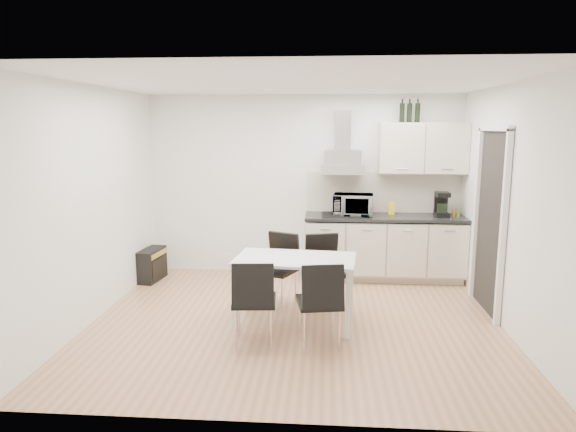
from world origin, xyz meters
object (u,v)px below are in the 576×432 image
Objects in this scene: kitchenette at (387,221)px; guitar_amp at (152,265)px; chair_far_right at (325,273)px; chair_near_left at (254,302)px; chair_near_right at (319,303)px; dining_table at (295,266)px; chair_far_left at (276,271)px; floor_speaker at (249,264)px.

kitchenette is 4.48× the size of guitar_amp.
chair_far_right and chair_near_left have the same top height.
chair_far_right is 1.06m from chair_near_right.
dining_table is (-1.19, -1.80, -0.17)m from kitchenette.
chair_far_left is at bearing -20.18° from guitar_amp.
kitchenette is at bearing 61.69° from dining_table.
chair_far_right is at bearing -123.66° from kitchenette.
guitar_amp is (-2.12, 1.47, -0.43)m from dining_table.
guitar_amp is 1.40m from floor_speaker.
chair_near_left is 2.58m from floor_speaker.
guitar_amp is at bearing 129.26° from chair_near_right.
chair_near_left is 1.56× the size of guitar_amp.
chair_near_left reaches higher than guitar_amp.
dining_table is 2.61m from guitar_amp.
kitchenette is 1.61m from chair_far_right.
guitar_amp is at bearing -166.01° from floor_speaker.
guitar_amp is (-2.44, 0.97, -0.21)m from chair_far_right.
kitchenette reaches higher than chair_far_right.
chair_far_left is at bearing -17.88° from chair_far_right.
chair_near_left reaches higher than floor_speaker.
chair_far_right is 1.00× the size of chair_near_left.
dining_table is 1.53× the size of chair_far_left.
kitchenette is 2.56m from chair_near_right.
chair_near_left is 2.69m from guitar_amp.
chair_near_right is 3.37× the size of floor_speaker.
chair_far_left is (-1.45, -1.26, -0.39)m from kitchenette.
chair_far_left is 1.00× the size of chair_far_right.
chair_far_left is 1.22m from chair_near_right.
dining_table is at bearing -28.25° from guitar_amp.
kitchenette is at bearing 51.71° from chair_near_left.
chair_far_left and chair_far_right have the same top height.
guitar_amp is at bearing 150.52° from dining_table.
dining_table is at bearing 42.99° from chair_far_right.
floor_speaker is (-0.81, 1.96, -0.53)m from dining_table.
floor_speaker is at bearing 102.91° from chair_near_right.
dining_table is at bearing 140.16° from chair_far_left.
chair_near_left reaches higher than dining_table.
chair_far_left is 3.37× the size of floor_speaker.
chair_far_left is at bearing -75.51° from floor_speaker.
kitchenette is 2.86× the size of chair_far_right.
kitchenette is at bearing -11.49° from floor_speaker.
chair_near_right is at bearing -111.29° from kitchenette.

